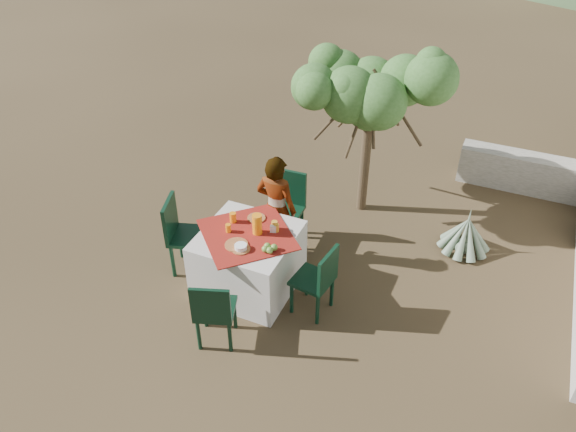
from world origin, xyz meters
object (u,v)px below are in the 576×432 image
object	(u,v)px
person	(276,209)
juice_pitcher	(257,224)
shrub_tree	(377,99)
chair_right	(319,279)
chair_far	(286,205)
table	(249,261)
agave	(466,235)
chair_near	(214,310)
chair_left	(182,232)

from	to	relation	value
person	juice_pitcher	xyz separation A→B (m)	(0.04, -0.58, 0.18)
shrub_tree	chair_right	bearing A→B (deg)	-87.12
chair_far	juice_pitcher	distance (m)	0.99
table	agave	size ratio (longest dim) A/B	1.89
chair_right	juice_pitcher	size ratio (longest dim) A/B	3.63
chair_near	chair_right	distance (m)	1.17
shrub_tree	chair_far	bearing A→B (deg)	-123.07
chair_near	chair_left	xyz separation A→B (m)	(-0.95, 0.91, 0.06)
shrub_tree	table	bearing A→B (deg)	-109.85
table	agave	bearing A→B (deg)	37.88
table	chair_left	size ratio (longest dim) A/B	1.35
chair_left	chair_right	xyz separation A→B (m)	(1.74, -0.06, -0.05)
chair_near	juice_pitcher	world-z (taller)	juice_pitcher
chair_far	agave	distance (m)	2.28
person	shrub_tree	xyz separation A→B (m)	(0.71, 1.48, 0.93)
person	juice_pitcher	bearing A→B (deg)	97.00
chair_left	chair_right	bearing A→B (deg)	-109.78
table	person	size ratio (longest dim) A/B	0.93
table	juice_pitcher	xyz separation A→B (m)	(0.10, 0.06, 0.50)
chair_near	person	distance (m)	1.59
chair_far	chair_left	world-z (taller)	chair_far
chair_near	agave	size ratio (longest dim) A/B	1.24
person	shrub_tree	size ratio (longest dim) A/B	0.68
chair_far	shrub_tree	size ratio (longest dim) A/B	0.47
chair_far	chair_left	xyz separation A→B (m)	(-0.89, -1.00, -0.00)
chair_near	shrub_tree	distance (m)	3.33
table	chair_far	world-z (taller)	chair_far
table	shrub_tree	bearing A→B (deg)	70.15
table	juice_pitcher	bearing A→B (deg)	32.97
chair_near	juice_pitcher	size ratio (longest dim) A/B	3.59
person	shrub_tree	world-z (taller)	shrub_tree
chair_near	chair_left	bearing A→B (deg)	-63.35
agave	chair_right	bearing A→B (deg)	-126.37
chair_left	juice_pitcher	distance (m)	1.02
chair_left	shrub_tree	world-z (taller)	shrub_tree
chair_right	shrub_tree	distance (m)	2.48
table	chair_right	bearing A→B (deg)	-4.47
table	shrub_tree	distance (m)	2.58
juice_pitcher	chair_left	bearing A→B (deg)	-175.50
chair_near	chair_left	size ratio (longest dim) A/B	0.89
chair_left	table	bearing A→B (deg)	-107.10
chair_near	chair_right	size ratio (longest dim) A/B	0.99
chair_far	shrub_tree	distance (m)	1.74
chair_right	table	bearing A→B (deg)	-86.57
person	juice_pitcher	distance (m)	0.61
chair_near	shrub_tree	xyz separation A→B (m)	(0.68, 3.05, 1.15)
chair_left	chair_right	size ratio (longest dim) A/B	1.11
shrub_tree	juice_pitcher	xyz separation A→B (m)	(-0.67, -2.06, -0.75)
person	juice_pitcher	world-z (taller)	person
chair_right	chair_far	bearing A→B (deg)	-133.19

